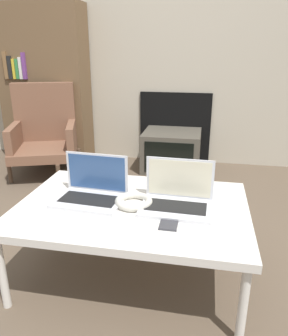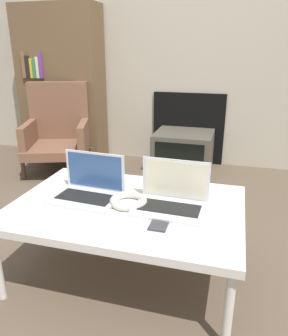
% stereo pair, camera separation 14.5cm
% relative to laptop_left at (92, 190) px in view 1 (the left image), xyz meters
% --- Properties ---
extents(ground_plane, '(14.00, 14.00, 0.00)m').
position_rel_laptop_left_xyz_m(ground_plane, '(0.21, -0.19, -0.44)').
color(ground_plane, brown).
extents(wall_back, '(7.00, 0.08, 2.60)m').
position_rel_laptop_left_xyz_m(wall_back, '(0.21, 1.87, 0.85)').
color(wall_back, '#B7AD99').
rests_on(wall_back, ground_plane).
extents(table, '(1.09, 0.75, 0.39)m').
position_rel_laptop_left_xyz_m(table, '(0.21, -0.02, -0.07)').
color(table, silver).
rests_on(table, ground_plane).
extents(laptop_left, '(0.34, 0.25, 0.21)m').
position_rel_laptop_left_xyz_m(laptop_left, '(0.00, 0.00, 0.00)').
color(laptop_left, silver).
rests_on(laptop_left, table).
extents(laptop_right, '(0.33, 0.24, 0.21)m').
position_rel_laptop_left_xyz_m(laptop_right, '(0.42, 0.00, 0.00)').
color(laptop_right, silver).
rests_on(laptop_right, table).
extents(headphones, '(0.18, 0.18, 0.03)m').
position_rel_laptop_left_xyz_m(headphones, '(0.22, -0.03, -0.03)').
color(headphones, beige).
rests_on(headphones, table).
extents(phone, '(0.07, 0.15, 0.01)m').
position_rel_laptop_left_xyz_m(phone, '(0.40, -0.16, -0.04)').
color(phone, '#333338').
rests_on(phone, table).
extents(tv, '(0.53, 0.48, 0.36)m').
position_rel_laptop_left_xyz_m(tv, '(0.22, 1.58, -0.25)').
color(tv, '#4C473D').
rests_on(tv, ground_plane).
extents(armchair, '(0.71, 0.72, 0.80)m').
position_rel_laptop_left_xyz_m(armchair, '(-0.91, 1.29, -0.05)').
color(armchair, brown).
rests_on(armchair, ground_plane).
extents(bookshelf, '(0.84, 0.32, 1.50)m').
position_rel_laptop_left_xyz_m(bookshelf, '(-1.06, 1.67, 0.31)').
color(bookshelf, brown).
rests_on(bookshelf, ground_plane).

